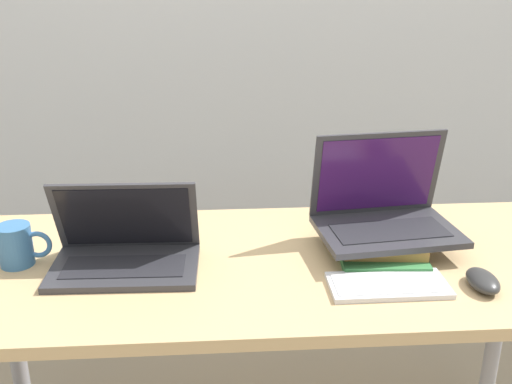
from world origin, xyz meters
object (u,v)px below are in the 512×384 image
mouse (483,281)px  laptop_on_books (384,212)px  mug (17,245)px  wireless_keyboard (388,285)px  laptop_left (125,250)px  book_stack (379,243)px

mouse → laptop_on_books: bearing=126.2°
laptop_on_books → mouse: size_ratio=3.33×
laptop_on_books → mug: 0.91m
wireless_keyboard → mouse: bearing=-4.2°
laptop_left → book_stack: (0.63, 0.04, -0.02)m
book_stack → laptop_on_books: bearing=62.1°
wireless_keyboard → laptop_on_books: bearing=78.9°
laptop_left → laptop_on_books: 0.65m
book_stack → wireless_keyboard: book_stack is taller
book_stack → laptop_on_books: size_ratio=0.77×
mug → book_stack: bearing=0.9°
laptop_left → mug: (-0.26, 0.03, 0.01)m
laptop_left → wireless_keyboard: 0.62m
mouse → mug: bearing=170.1°
book_stack → mug: mug is taller
book_stack → laptop_on_books: laptop_on_books is taller
wireless_keyboard → mug: size_ratio=2.11×
laptop_on_books → laptop_left: bearing=-173.6°
laptop_on_books → mug: size_ratio=2.89×
wireless_keyboard → mouse: mouse is taller
laptop_on_books → book_stack: bearing=-117.9°
book_stack → mouse: (0.18, -0.20, -0.00)m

